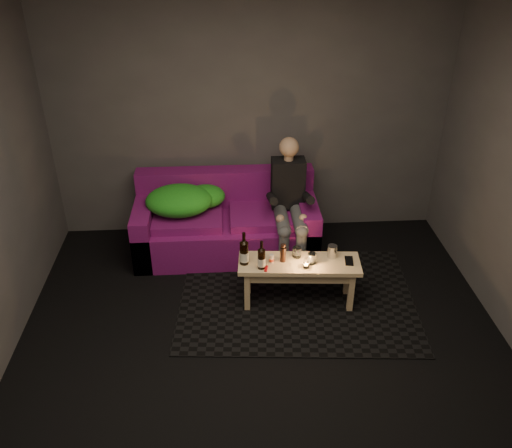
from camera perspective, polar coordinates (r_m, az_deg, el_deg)
The scene contains 17 objects.
floor at distance 4.27m, azimuth 1.08°, elevation -15.78°, with size 4.50×4.50×0.00m, color black.
room at distance 3.70m, azimuth 0.75°, elevation 7.63°, with size 4.50×4.50×4.50m.
rug at distance 4.99m, azimuth 4.31°, elevation -7.70°, with size 2.10×1.53×0.01m, color black.
sofa at distance 5.51m, azimuth -3.14°, elevation -0.04°, with size 1.80×0.81×0.78m.
green_blanket at distance 5.37m, azimuth -7.64°, elevation 2.56°, with size 0.79×0.54×0.27m.
person at distance 5.25m, azimuth 3.52°, elevation 2.57°, with size 0.32×0.75×1.20m.
coffee_table at distance 4.74m, azimuth 4.55°, elevation -4.77°, with size 1.07×0.41×0.43m.
beer_bottle_a at distance 4.60m, azimuth -1.27°, elevation -3.00°, with size 0.08×0.08×0.31m.
beer_bottle_b at distance 4.55m, azimuth 0.58°, elevation -3.63°, with size 0.07×0.07×0.27m.
salt_shaker at distance 4.65m, azimuth 1.64°, elevation -3.66°, with size 0.04×0.04×0.08m, color silver.
pepper_mill at distance 4.66m, azimuth 2.86°, elevation -3.23°, with size 0.05×0.05×0.13m, color black.
tumbler_back at distance 4.73m, azimuth 4.33°, elevation -2.97°, with size 0.08×0.08×0.09m, color white.
tealight at distance 4.62m, azimuth 5.31°, elevation -4.36°, with size 0.06×0.06×0.04m.
tumbler_front at distance 4.66m, azimuth 5.91°, elevation -3.62°, with size 0.08×0.08×0.10m, color white.
steel_cup at distance 4.76m, azimuth 8.03°, elevation -2.87°, with size 0.08×0.08×0.11m, color #B5B8BD.
smartphone at distance 4.75m, azimuth 9.76°, elevation -3.84°, with size 0.07×0.14×0.01m, color black.
red_lighter at distance 4.59m, azimuth 1.08°, elevation -4.72°, with size 0.02×0.08×0.01m, color red.
Camera 1 is at (-0.26, -2.93, 3.09)m, focal length 38.00 mm.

